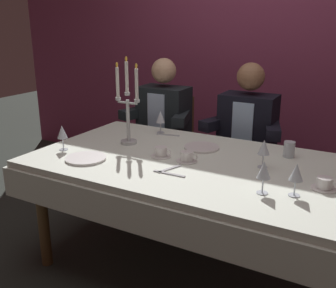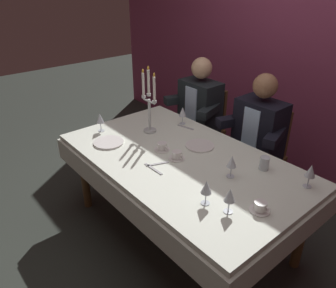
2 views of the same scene
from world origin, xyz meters
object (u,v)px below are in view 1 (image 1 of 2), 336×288
at_px(coffee_cup_0, 161,152).
at_px(seated_diner_1, 248,128).
at_px(dinner_plate_0, 86,158).
at_px(seated_diner_0, 164,117).
at_px(wine_glass_0, 62,133).
at_px(coffee_cup_2, 325,184).
at_px(coffee_cup_1, 187,157).
at_px(dining_table, 190,178).
at_px(wine_glass_4, 264,171).
at_px(candelabra, 128,109).
at_px(water_tumbler_0, 289,149).
at_px(dinner_plate_1, 202,147).
at_px(wine_glass_5, 264,148).
at_px(wine_glass_1, 296,173).
at_px(wine_glass_3, 160,118).

xyz_separation_m(coffee_cup_0, seated_diner_1, (0.25, 0.92, -0.03)).
height_order(dinner_plate_0, seated_diner_0, seated_diner_0).
xyz_separation_m(wine_glass_0, seated_diner_1, (0.87, 1.12, -0.12)).
bearing_deg(coffee_cup_2, coffee_cup_1, 177.99).
xyz_separation_m(dining_table, wine_glass_4, (0.51, -0.26, 0.23)).
bearing_deg(seated_diner_0, coffee_cup_1, -53.74).
distance_m(candelabra, wine_glass_4, 1.09).
distance_m(wine_glass_4, coffee_cup_0, 0.73).
bearing_deg(wine_glass_0, water_tumbler_0, 23.48).
xyz_separation_m(dinner_plate_1, water_tumbler_0, (0.53, 0.11, 0.04)).
xyz_separation_m(wine_glass_5, water_tumbler_0, (0.09, 0.25, -0.07)).
height_order(wine_glass_1, coffee_cup_0, wine_glass_1).
bearing_deg(coffee_cup_2, wine_glass_0, -174.03).
bearing_deg(seated_diner_0, wine_glass_1, -39.56).
height_order(wine_glass_5, seated_diner_0, seated_diner_0).
height_order(wine_glass_5, seated_diner_1, seated_diner_1).
xyz_separation_m(dinner_plate_0, seated_diner_1, (0.62, 1.19, -0.01)).
xyz_separation_m(dinner_plate_0, coffee_cup_2, (1.32, 0.24, 0.02)).
height_order(wine_glass_5, coffee_cup_1, wine_glass_5).
height_order(wine_glass_0, wine_glass_3, same).
xyz_separation_m(wine_glass_1, coffee_cup_0, (-0.83, 0.18, -0.09)).
relative_size(wine_glass_0, water_tumbler_0, 1.69).
bearing_deg(coffee_cup_1, wine_glass_1, -15.11).
height_order(candelabra, wine_glass_3, candelabra).
bearing_deg(coffee_cup_0, candelabra, 158.79).
xyz_separation_m(dinner_plate_0, wine_glass_1, (1.20, 0.09, 0.11)).
relative_size(wine_glass_4, seated_diner_1, 0.13).
bearing_deg(candelabra, water_tumbler_0, 13.65).
relative_size(candelabra, seated_diner_1, 0.47).
distance_m(wine_glass_3, wine_glass_4, 1.18).
relative_size(candelabra, wine_glass_0, 3.54).
bearing_deg(wine_glass_3, coffee_cup_1, -45.83).
bearing_deg(wine_glass_1, wine_glass_4, -161.87).
distance_m(dining_table, dinner_plate_1, 0.26).
bearing_deg(wine_glass_3, wine_glass_4, -35.39).
bearing_deg(coffee_cup_0, water_tumbler_0, 28.60).
xyz_separation_m(wine_glass_3, seated_diner_0, (-0.23, 0.46, -0.12)).
bearing_deg(dinner_plate_1, coffee_cup_0, -119.34).
bearing_deg(wine_glass_0, wine_glass_5, 14.40).
relative_size(dining_table, dinner_plate_1, 8.42).
relative_size(wine_glass_1, coffee_cup_2, 1.24).
xyz_separation_m(candelabra, dinner_plate_1, (0.48, 0.14, -0.23)).
distance_m(coffee_cup_1, seated_diner_0, 1.15).
xyz_separation_m(dinner_plate_0, wine_glass_3, (0.10, 0.72, 0.11)).
height_order(dinner_plate_1, seated_diner_1, seated_diner_1).
distance_m(dinner_plate_1, coffee_cup_1, 0.27).
xyz_separation_m(water_tumbler_0, coffee_cup_2, (0.26, -0.40, -0.02)).
bearing_deg(seated_diner_1, wine_glass_0, -127.80).
relative_size(dining_table, wine_glass_5, 11.83).
bearing_deg(wine_glass_0, dinner_plate_0, -16.32).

